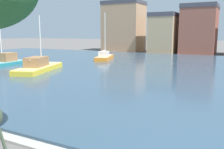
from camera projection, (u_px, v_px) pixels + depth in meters
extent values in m
cube|color=#334C60|center=(171.00, 70.00, 26.91)|extent=(87.41, 40.26, 0.25)
cube|color=#ADA89E|center=(35.00, 146.00, 9.12)|extent=(87.41, 0.50, 0.12)
cylinder|color=#3D4C38|center=(2.00, 137.00, 4.40)|extent=(0.25, 0.18, 0.98)
cube|color=orange|center=(104.00, 59.00, 36.60)|extent=(3.44, 6.01, 0.77)
ellipsoid|color=orange|center=(108.00, 57.00, 39.24)|extent=(2.15, 2.40, 0.73)
cube|color=#E2A56E|center=(104.00, 56.00, 36.53)|extent=(3.37, 5.89, 0.06)
cube|color=silver|center=(104.00, 54.00, 36.05)|extent=(1.81, 2.29, 0.71)
cylinder|color=silver|center=(105.00, 35.00, 36.41)|extent=(0.12, 0.12, 6.41)
cylinder|color=silver|center=(104.00, 50.00, 35.83)|extent=(0.68, 1.94, 0.08)
cube|color=teal|center=(5.00, 64.00, 30.99)|extent=(2.75, 5.79, 0.57)
cube|color=#6EA5A8|center=(5.00, 62.00, 30.94)|extent=(2.69, 5.67, 0.06)
cube|color=#9E7047|center=(7.00, 57.00, 31.23)|extent=(1.75, 2.10, 1.09)
cylinder|color=silver|center=(0.00, 28.00, 29.84)|extent=(0.12, 0.12, 8.56)
cylinder|color=silver|center=(8.00, 55.00, 31.30)|extent=(0.25, 1.96, 0.08)
cube|color=gold|center=(39.00, 70.00, 25.78)|extent=(4.42, 7.67, 0.73)
ellipsoid|color=gold|center=(53.00, 66.00, 29.16)|extent=(2.75, 3.07, 0.69)
cube|color=#DFCD77|center=(39.00, 66.00, 25.72)|extent=(4.33, 7.52, 0.06)
cube|color=#9E7047|center=(36.00, 62.00, 25.09)|extent=(2.31, 2.93, 0.99)
cylinder|color=silver|center=(40.00, 41.00, 25.81)|extent=(0.12, 0.12, 5.30)
cylinder|color=silver|center=(35.00, 59.00, 24.86)|extent=(0.85, 2.46, 0.08)
cube|color=tan|center=(124.00, 28.00, 56.69)|extent=(8.70, 6.49, 10.53)
cube|color=#42424C|center=(124.00, 3.00, 55.73)|extent=(8.88, 6.62, 0.80)
cube|color=tan|center=(164.00, 35.00, 51.54)|extent=(5.21, 7.55, 7.47)
cube|color=#42424C|center=(165.00, 15.00, 50.84)|extent=(5.32, 7.71, 0.80)
cube|color=#8E5142|center=(199.00, 32.00, 48.95)|extent=(6.50, 7.53, 8.94)
cube|color=#42424C|center=(200.00, 7.00, 48.13)|extent=(6.63, 7.68, 0.80)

